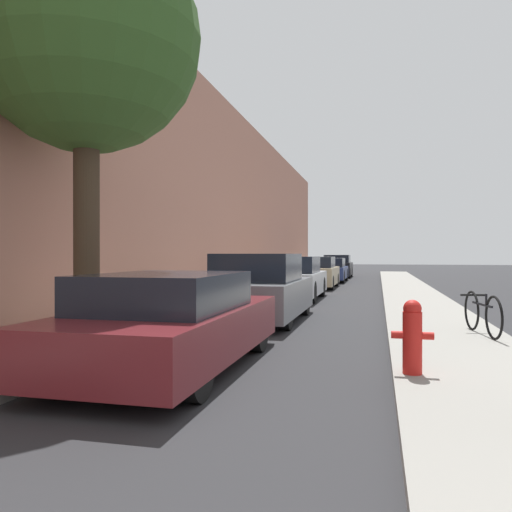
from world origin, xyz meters
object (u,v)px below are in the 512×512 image
(parked_car_maroon, at_px, (171,322))
(parked_car_black, at_px, (338,267))
(parked_car_champagne, at_px, (316,273))
(street_tree_near, at_px, (86,40))
(parked_car_grey, at_px, (259,289))
(parked_car_navy, at_px, (330,270))
(fire_hydrant, at_px, (412,336))
(bicycle, at_px, (482,313))
(parked_car_silver, at_px, (293,279))

(parked_car_maroon, relative_size, parked_car_black, 1.10)
(parked_car_champagne, relative_size, street_tree_near, 0.65)
(parked_car_maroon, distance_m, parked_car_grey, 4.82)
(street_tree_near, bearing_deg, parked_car_grey, 66.69)
(parked_car_navy, height_order, fire_hydrant, parked_car_navy)
(parked_car_champagne, height_order, parked_car_black, parked_car_black)
(parked_car_navy, relative_size, bicycle, 2.55)
(parked_car_black, bearing_deg, fire_hydrant, -83.71)
(street_tree_near, distance_m, fire_hydrant, 6.38)
(parked_car_maroon, xyz_separation_m, street_tree_near, (-1.71, 0.75, 4.16))
(parked_car_silver, relative_size, fire_hydrant, 4.95)
(parked_car_silver, height_order, bicycle, parked_car_silver)
(fire_hydrant, bearing_deg, parked_car_silver, 106.82)
(parked_car_champagne, distance_m, parked_car_navy, 5.12)
(parked_car_maroon, bearing_deg, fire_hydrant, -1.09)
(parked_car_navy, xyz_separation_m, bicycle, (4.26, -18.06, -0.13))
(parked_car_silver, xyz_separation_m, parked_car_champagne, (0.06, 5.77, -0.02))
(parked_car_maroon, xyz_separation_m, parked_car_navy, (0.09, 21.19, 0.01))
(parked_car_maroon, relative_size, parked_car_grey, 1.06)
(parked_car_maroon, distance_m, street_tree_near, 4.56)
(street_tree_near, distance_m, bicycle, 7.79)
(parked_car_maroon, xyz_separation_m, fire_hydrant, (3.01, -0.06, -0.05))
(parked_car_maroon, bearing_deg, bicycle, 35.74)
(parked_car_navy, relative_size, street_tree_near, 0.69)
(bicycle, bearing_deg, parked_car_champagne, 100.07)
(parked_car_champagne, height_order, bicycle, parked_car_champagne)
(fire_hydrant, height_order, bicycle, fire_hydrant)
(parked_car_maroon, distance_m, parked_car_black, 26.52)
(parked_car_maroon, height_order, parked_car_silver, parked_car_silver)
(parked_car_navy, distance_m, street_tree_near, 20.93)
(street_tree_near, bearing_deg, bicycle, 21.41)
(parked_car_champagne, bearing_deg, bicycle, -71.18)
(parked_car_maroon, bearing_deg, street_tree_near, 156.18)
(parked_car_maroon, xyz_separation_m, bicycle, (4.35, 3.13, -0.12))
(parked_car_grey, distance_m, bicycle, 4.63)
(parked_car_maroon, relative_size, fire_hydrant, 5.08)
(parked_car_navy, height_order, parked_car_black, parked_car_black)
(parked_car_grey, bearing_deg, bicycle, -21.41)
(parked_car_silver, xyz_separation_m, parked_car_black, (0.20, 16.22, 0.01))
(parked_car_black, bearing_deg, parked_car_champagne, -90.76)
(parked_car_maroon, bearing_deg, parked_car_black, 89.83)
(street_tree_near, relative_size, fire_hydrant, 7.57)
(parked_car_maroon, distance_m, parked_car_navy, 21.19)
(parked_car_black, distance_m, street_tree_near, 26.15)
(parked_car_navy, distance_m, fire_hydrant, 21.44)
(parked_car_black, relative_size, fire_hydrant, 4.63)
(parked_car_grey, distance_m, fire_hydrant, 5.71)
(parked_car_silver, height_order, parked_car_champagne, parked_car_silver)
(parked_car_maroon, distance_m, bicycle, 5.36)
(fire_hydrant, relative_size, bicycle, 0.49)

